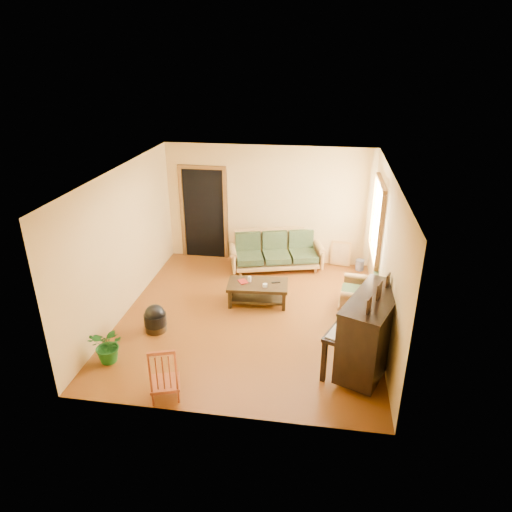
% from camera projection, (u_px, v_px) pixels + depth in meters
% --- Properties ---
extents(floor, '(5.00, 5.00, 0.00)m').
position_uv_depth(floor, '(249.00, 316.00, 8.23)').
color(floor, '#582A0B').
rests_on(floor, ground).
extents(doorway, '(1.08, 0.16, 2.05)m').
position_uv_depth(doorway, '(204.00, 214.00, 10.25)').
color(doorway, black).
rests_on(doorway, floor).
extents(window, '(0.12, 1.36, 1.46)m').
position_uv_depth(window, '(377.00, 220.00, 8.48)').
color(window, white).
rests_on(window, right_wall).
extents(sofa, '(2.11, 1.31, 0.84)m').
position_uv_depth(sofa, '(276.00, 252.00, 9.84)').
color(sofa, '#A0733A').
rests_on(sofa, floor).
extents(coffee_table, '(1.16, 0.69, 0.41)m').
position_uv_depth(coffee_table, '(258.00, 293.00, 8.58)').
color(coffee_table, black).
rests_on(coffee_table, floor).
extents(armchair, '(0.86, 0.90, 0.81)m').
position_uv_depth(armchair, '(359.00, 290.00, 8.25)').
color(armchair, '#A0733A').
rests_on(armchair, floor).
extents(piano, '(1.28, 1.59, 1.22)m').
position_uv_depth(piano, '(370.00, 334.00, 6.60)').
color(piano, black).
rests_on(piano, floor).
extents(footstool, '(0.47, 0.47, 0.36)m').
position_uv_depth(footstool, '(156.00, 321.00, 7.72)').
color(footstool, black).
rests_on(footstool, floor).
extents(red_chair, '(0.51, 0.53, 0.85)m').
position_uv_depth(red_chair, '(164.00, 370.00, 6.14)').
color(red_chair, brown).
rests_on(red_chair, floor).
extents(leaning_frame, '(0.45, 0.15, 0.58)m').
position_uv_depth(leaning_frame, '(341.00, 253.00, 10.07)').
color(leaning_frame, '#BC893E').
rests_on(leaning_frame, floor).
extents(ceramic_crock, '(0.20, 0.20, 0.23)m').
position_uv_depth(ceramic_crock, '(360.00, 265.00, 9.93)').
color(ceramic_crock, '#304390').
rests_on(ceramic_crock, floor).
extents(potted_plant, '(0.64, 0.59, 0.59)m').
position_uv_depth(potted_plant, '(109.00, 345.00, 6.89)').
color(potted_plant, '#175219').
rests_on(potted_plant, floor).
extents(book, '(0.23, 0.24, 0.02)m').
position_uv_depth(book, '(239.00, 282.00, 8.52)').
color(book, maroon).
rests_on(book, coffee_table).
extents(candle, '(0.08, 0.08, 0.11)m').
position_uv_depth(candle, '(250.00, 279.00, 8.55)').
color(candle, silver).
rests_on(candle, coffee_table).
extents(glass_jar, '(0.11, 0.11, 0.06)m').
position_uv_depth(glass_jar, '(265.00, 285.00, 8.37)').
color(glass_jar, white).
rests_on(glass_jar, coffee_table).
extents(remote, '(0.17, 0.09, 0.02)m').
position_uv_depth(remote, '(276.00, 282.00, 8.53)').
color(remote, black).
rests_on(remote, coffee_table).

